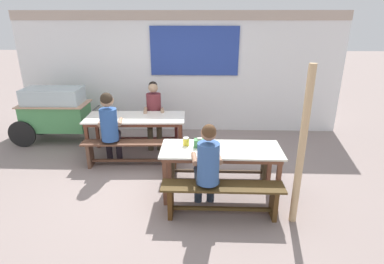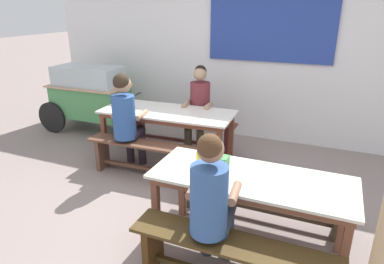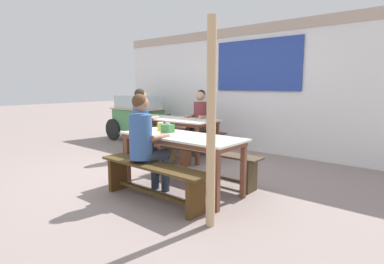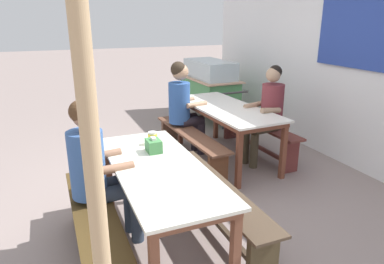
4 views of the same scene
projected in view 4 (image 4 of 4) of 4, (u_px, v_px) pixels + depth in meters
The scene contains 15 objects.
ground_plane at pixel (175, 195), 3.93m from camera, with size 40.00×40.00×0.00m, color gray.
backdrop_wall at pixel (359, 60), 4.40m from camera, with size 7.20×0.23×2.64m.
dining_table_far at pixel (226, 112), 4.72m from camera, with size 1.88×0.83×0.76m.
dining_table_near at pixel (159, 174), 2.85m from camera, with size 1.73×0.70×0.76m.
bench_far_back at pixel (257, 132), 5.05m from camera, with size 1.73×0.32×0.47m.
bench_far_front at pixel (190, 143), 4.62m from camera, with size 1.75×0.36×0.47m.
bench_near_back at pixel (216, 201), 3.17m from camera, with size 1.75×0.30×0.47m.
bench_near_front at pixel (96, 227), 2.77m from camera, with size 1.61×0.33×0.47m.
food_cart at pixel (209, 86), 6.56m from camera, with size 1.72×0.76×1.15m.
person_left_back_turned at pixel (183, 103), 4.82m from camera, with size 0.44×0.52×1.35m.
person_center_facing at pixel (267, 110), 4.63m from camera, with size 0.44×0.56×1.32m.
person_near_front at pixel (98, 168), 2.85m from camera, with size 0.42×0.56×1.31m.
tissue_box at pixel (154, 146), 3.10m from camera, with size 0.16×0.12×0.14m.
condiment_jar at pixel (153, 138), 3.29m from camera, with size 0.09×0.09×0.12m.
wooden_support_post at pixel (97, 205), 1.71m from camera, with size 0.09×0.09×2.05m, color tan.
Camera 4 is at (3.31, -1.18, 1.90)m, focal length 32.62 mm.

